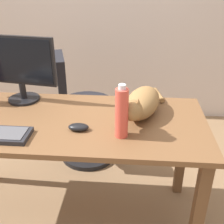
% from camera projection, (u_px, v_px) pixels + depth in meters
% --- Properties ---
extents(ground_plane, '(8.00, 8.00, 0.00)m').
position_uv_depth(ground_plane, '(76.00, 213.00, 1.93)').
color(ground_plane, '#846647').
extents(desk, '(1.57, 0.69, 0.74)m').
position_uv_depth(desk, '(70.00, 135.00, 1.63)').
color(desk, brown).
rests_on(desk, ground_plane).
extents(office_chair, '(0.50, 0.48, 0.93)m').
position_uv_depth(office_chair, '(81.00, 116.00, 2.34)').
color(office_chair, black).
rests_on(office_chair, ground_plane).
extents(monitor, '(0.48, 0.20, 0.41)m').
position_uv_depth(monitor, '(19.00, 67.00, 1.71)').
color(monitor, black).
rests_on(monitor, desk).
extents(cat, '(0.28, 0.59, 0.20)m').
position_uv_depth(cat, '(142.00, 103.00, 1.59)').
color(cat, olive).
rests_on(cat, desk).
extents(computer_mouse, '(0.11, 0.06, 0.04)m').
position_uv_depth(computer_mouse, '(79.00, 127.00, 1.47)').
color(computer_mouse, black).
rests_on(computer_mouse, desk).
extents(water_bottle, '(0.07, 0.07, 0.28)m').
position_uv_depth(water_bottle, '(122.00, 113.00, 1.37)').
color(water_bottle, '#D84C3D').
rests_on(water_bottle, desk).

